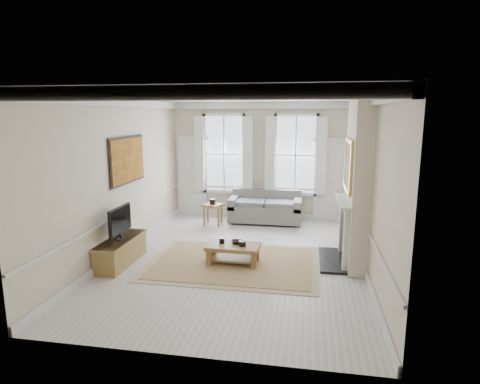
% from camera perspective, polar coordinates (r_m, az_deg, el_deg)
% --- Properties ---
extents(floor, '(7.20, 7.20, 0.00)m').
position_cam_1_polar(floor, '(8.74, -0.29, -9.45)').
color(floor, '#B7B5AD').
rests_on(floor, ground).
extents(ceiling, '(7.20, 7.20, 0.00)m').
position_cam_1_polar(ceiling, '(8.20, -0.32, 13.41)').
color(ceiling, white).
rests_on(ceiling, back_wall).
extents(back_wall, '(5.20, 0.00, 5.20)m').
position_cam_1_polar(back_wall, '(11.83, 2.79, 4.42)').
color(back_wall, beige).
rests_on(back_wall, floor).
extents(left_wall, '(0.00, 7.20, 7.20)m').
position_cam_1_polar(left_wall, '(9.12, -16.60, 2.00)').
color(left_wall, beige).
rests_on(left_wall, floor).
extents(right_wall, '(0.00, 7.20, 7.20)m').
position_cam_1_polar(right_wall, '(8.26, 17.76, 1.02)').
color(right_wall, beige).
rests_on(right_wall, floor).
extents(window_left, '(1.26, 0.20, 2.20)m').
position_cam_1_polar(window_left, '(11.93, -2.26, 5.45)').
color(window_left, '#B2BCC6').
rests_on(window_left, back_wall).
extents(window_right, '(1.26, 0.20, 2.20)m').
position_cam_1_polar(window_right, '(11.68, 7.91, 5.23)').
color(window_right, '#B2BCC6').
rests_on(window_right, back_wall).
extents(door_left, '(0.90, 0.08, 2.30)m').
position_cam_1_polar(door_left, '(12.29, -6.79, 2.01)').
color(door_left, silver).
rests_on(door_left, floor).
extents(door_right, '(0.90, 0.08, 2.30)m').
position_cam_1_polar(door_right, '(11.79, 12.68, 1.44)').
color(door_right, silver).
rests_on(door_right, floor).
extents(painting, '(0.05, 1.66, 1.06)m').
position_cam_1_polar(painting, '(9.33, -15.69, 4.41)').
color(painting, '#B8871F').
rests_on(painting, left_wall).
extents(chimney_breast, '(0.35, 1.70, 3.38)m').
position_cam_1_polar(chimney_breast, '(8.43, 16.40, 1.30)').
color(chimney_breast, beige).
rests_on(chimney_breast, floor).
extents(hearth, '(0.55, 1.50, 0.05)m').
position_cam_1_polar(hearth, '(8.82, 13.02, -9.39)').
color(hearth, black).
rests_on(hearth, floor).
extents(fireplace, '(0.21, 1.45, 1.33)m').
position_cam_1_polar(fireplace, '(8.62, 14.56, -5.00)').
color(fireplace, silver).
rests_on(fireplace, floor).
extents(mirror, '(0.06, 1.26, 1.06)m').
position_cam_1_polar(mirror, '(8.36, 15.06, 3.71)').
color(mirror, gold).
rests_on(mirror, chimney_breast).
extents(sofa, '(2.03, 0.99, 0.90)m').
position_cam_1_polar(sofa, '(11.55, 3.66, -2.44)').
color(sofa, slate).
rests_on(sofa, floor).
extents(side_table, '(0.63, 0.63, 0.59)m').
position_cam_1_polar(side_table, '(11.24, -3.87, -2.27)').
color(side_table, brown).
rests_on(side_table, floor).
extents(rug, '(3.50, 2.60, 0.02)m').
position_cam_1_polar(rug, '(8.48, -0.96, -10.03)').
color(rug, '#A18653').
rests_on(rug, floor).
extents(coffee_table, '(1.11, 0.67, 0.41)m').
position_cam_1_polar(coffee_table, '(8.37, -0.97, -8.01)').
color(coffee_table, brown).
rests_on(coffee_table, rug).
extents(ceramic_pot_a, '(0.11, 0.11, 0.11)m').
position_cam_1_polar(ceramic_pot_a, '(8.42, -2.59, -6.93)').
color(ceramic_pot_a, black).
rests_on(ceramic_pot_a, coffee_table).
extents(ceramic_pot_b, '(0.15, 0.15, 0.11)m').
position_cam_1_polar(ceramic_pot_b, '(8.25, 0.34, -7.33)').
color(ceramic_pot_b, black).
rests_on(ceramic_pot_b, coffee_table).
extents(bowl, '(0.25, 0.25, 0.06)m').
position_cam_1_polar(bowl, '(8.42, -0.51, -7.11)').
color(bowl, black).
rests_on(bowl, coffee_table).
extents(tv_stand, '(0.48, 1.50, 0.54)m').
position_cam_1_polar(tv_stand, '(8.74, -16.58, -8.08)').
color(tv_stand, brown).
rests_on(tv_stand, floor).
extents(tv, '(0.08, 0.90, 0.68)m').
position_cam_1_polar(tv, '(8.54, -16.69, -3.88)').
color(tv, black).
rests_on(tv, tv_stand).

